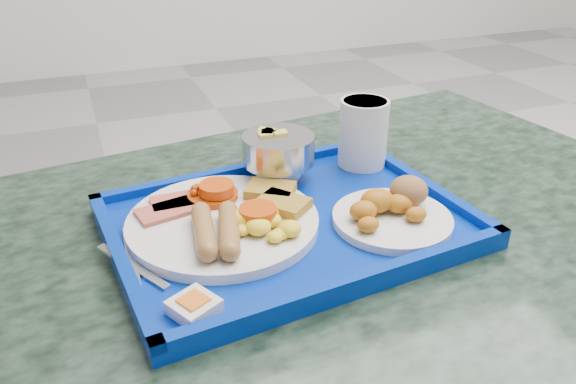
# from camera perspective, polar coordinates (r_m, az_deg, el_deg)

# --- Properties ---
(floor) EXTENTS (6.00, 6.00, 0.00)m
(floor) POSITION_cam_1_polar(r_m,az_deg,el_deg) (2.07, 26.93, -7.65)
(floor) COLOR #98989A
(floor) RESTS_ON ground
(table) EXTENTS (1.24, 0.91, 0.72)m
(table) POSITION_cam_1_polar(r_m,az_deg,el_deg) (0.83, 2.55, -15.40)
(table) COLOR gray
(table) RESTS_ON floor
(tray) EXTENTS (0.47, 0.37, 0.03)m
(tray) POSITION_cam_1_polar(r_m,az_deg,el_deg) (0.73, -0.00, -3.19)
(tray) COLOR #03279A
(tray) RESTS_ON table
(main_plate) EXTENTS (0.24, 0.24, 0.04)m
(main_plate) POSITION_cam_1_polar(r_m,az_deg,el_deg) (0.71, -6.12, -2.67)
(main_plate) COLOR silver
(main_plate) RESTS_ON tray
(bread_plate) EXTENTS (0.15, 0.15, 0.05)m
(bread_plate) POSITION_cam_1_polar(r_m,az_deg,el_deg) (0.73, 10.60, -1.80)
(bread_plate) COLOR silver
(bread_plate) RESTS_ON tray
(fruit_bowl) EXTENTS (0.10, 0.10, 0.07)m
(fruit_bowl) POSITION_cam_1_polar(r_m,az_deg,el_deg) (0.81, -1.03, 4.28)
(fruit_bowl) COLOR #B0B0B3
(fruit_bowl) RESTS_ON tray
(juice_cup) EXTENTS (0.07, 0.07, 0.10)m
(juice_cup) POSITION_cam_1_polar(r_m,az_deg,el_deg) (0.86, 7.65, 6.18)
(juice_cup) COLOR silver
(juice_cup) RESTS_ON tray
(spoon) EXTENTS (0.09, 0.15, 0.01)m
(spoon) POSITION_cam_1_polar(r_m,az_deg,el_deg) (0.70, -13.86, -4.41)
(spoon) COLOR #B0B0B3
(spoon) RESTS_ON tray
(knife) EXTENTS (0.02, 0.16, 0.00)m
(knife) POSITION_cam_1_polar(r_m,az_deg,el_deg) (0.66, -15.50, -7.17)
(knife) COLOR #B0B0B3
(knife) RESTS_ON tray
(jam_packet) EXTENTS (0.06, 0.06, 0.02)m
(jam_packet) POSITION_cam_1_polar(r_m,az_deg,el_deg) (0.58, -9.54, -11.39)
(jam_packet) COLOR silver
(jam_packet) RESTS_ON tray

